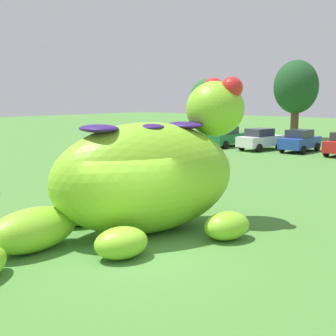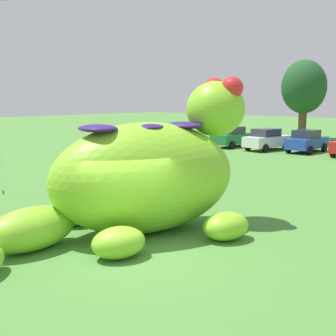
{
  "view_description": "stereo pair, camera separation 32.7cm",
  "coord_description": "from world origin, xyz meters",
  "px_view_note": "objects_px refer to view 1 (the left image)",
  "views": [
    {
      "loc": [
        8.33,
        -8.09,
        4.21
      ],
      "look_at": [
        -1.3,
        2.57,
        1.91
      ],
      "focal_mm": 47.87,
      "sensor_mm": 36.0,
      "label": 1
    },
    {
      "loc": [
        8.57,
        -7.86,
        4.21
      ],
      "look_at": [
        -1.3,
        2.57,
        1.91
      ],
      "focal_mm": 47.87,
      "sensor_mm": 36.0,
      "label": 2
    }
  ],
  "objects_px": {
    "giant_inflatable_creature": "(146,176)",
    "car_green": "(226,137)",
    "car_white": "(260,139)",
    "spectator_mid_field": "(135,153)",
    "car_blue": "(300,141)"
  },
  "relations": [
    {
      "from": "car_white",
      "to": "spectator_mid_field",
      "type": "distance_m",
      "value": 12.78
    },
    {
      "from": "car_green",
      "to": "spectator_mid_field",
      "type": "distance_m",
      "value": 13.03
    },
    {
      "from": "giant_inflatable_creature",
      "to": "car_blue",
      "type": "bearing_deg",
      "value": 104.46
    },
    {
      "from": "car_green",
      "to": "car_white",
      "type": "bearing_deg",
      "value": -1.53
    },
    {
      "from": "car_white",
      "to": "car_blue",
      "type": "distance_m",
      "value": 3.04
    },
    {
      "from": "car_green",
      "to": "spectator_mid_field",
      "type": "xyz_separation_m",
      "value": [
        2.32,
        -12.83,
        -0.01
      ]
    },
    {
      "from": "giant_inflatable_creature",
      "to": "car_green",
      "type": "bearing_deg",
      "value": 119.14
    },
    {
      "from": "car_green",
      "to": "car_blue",
      "type": "bearing_deg",
      "value": 8.1
    },
    {
      "from": "car_blue",
      "to": "spectator_mid_field",
      "type": "distance_m",
      "value": 14.27
    },
    {
      "from": "car_white",
      "to": "car_blue",
      "type": "relative_size",
      "value": 1.03
    },
    {
      "from": "car_blue",
      "to": "giant_inflatable_creature",
      "type": "bearing_deg",
      "value": -75.54
    },
    {
      "from": "car_green",
      "to": "car_white",
      "type": "distance_m",
      "value": 3.38
    },
    {
      "from": "car_green",
      "to": "car_white",
      "type": "relative_size",
      "value": 0.96
    },
    {
      "from": "car_green",
      "to": "car_white",
      "type": "height_order",
      "value": "same"
    },
    {
      "from": "spectator_mid_field",
      "to": "giant_inflatable_creature",
      "type": "bearing_deg",
      "value": -42.15
    }
  ]
}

